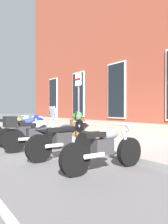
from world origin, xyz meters
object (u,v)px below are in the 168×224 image
(parking_sign, at_px, (78,96))
(motorcycle_yellow_naked, at_px, (13,128))
(motorcycle_black_sport, at_px, (66,137))
(barrel_planter, at_px, (78,125))
(motorcycle_blue_sport, at_px, (27,129))
(motorcycle_silver_touring, at_px, (33,132))
(motorcycle_grey_naked, at_px, (105,148))

(parking_sign, bearing_deg, motorcycle_yellow_naked, -147.28)
(motorcycle_black_sport, bearing_deg, motorcycle_yellow_naked, -178.94)
(motorcycle_yellow_naked, xyz_separation_m, parking_sign, (2.48, 1.59, 1.21))
(motorcycle_yellow_naked, height_order, motorcycle_black_sport, motorcycle_yellow_naked)
(motorcycle_black_sport, xyz_separation_m, barrel_planter, (-3.30, 2.28, 0.03))
(parking_sign, bearing_deg, motorcycle_black_sport, -37.94)
(motorcycle_yellow_naked, xyz_separation_m, motorcycle_blue_sport, (1.61, 0.01, 0.08))
(motorcycle_silver_touring, height_order, parking_sign, parking_sign)
(motorcycle_yellow_naked, distance_m, parking_sign, 3.18)
(motorcycle_yellow_naked, height_order, motorcycle_grey_naked, motorcycle_yellow_naked)
(barrel_planter, bearing_deg, motorcycle_black_sport, -34.59)
(motorcycle_blue_sport, distance_m, motorcycle_silver_touring, 1.32)
(motorcycle_yellow_naked, height_order, parking_sign, parking_sign)
(motorcycle_yellow_naked, relative_size, motorcycle_black_sport, 0.99)
(motorcycle_blue_sport, bearing_deg, parking_sign, 61.17)
(motorcycle_grey_naked, bearing_deg, parking_sign, 157.41)
(motorcycle_silver_touring, bearing_deg, motorcycle_black_sport, 11.88)
(motorcycle_grey_naked, bearing_deg, motorcycle_black_sport, -177.24)
(motorcycle_grey_naked, xyz_separation_m, barrel_planter, (-4.82, 2.21, 0.11))
(motorcycle_yellow_naked, height_order, barrel_planter, barrel_planter)
(motorcycle_blue_sport, bearing_deg, barrel_planter, 102.00)
(motorcycle_blue_sport, relative_size, motorcycle_black_sport, 0.95)
(motorcycle_silver_touring, bearing_deg, parking_sign, 103.06)
(motorcycle_silver_touring, distance_m, motorcycle_grey_naked, 3.06)
(motorcycle_black_sport, distance_m, parking_sign, 2.72)
(motorcycle_silver_touring, height_order, motorcycle_grey_naked, motorcycle_silver_touring)
(motorcycle_silver_touring, xyz_separation_m, motorcycle_black_sport, (1.51, 0.32, -0.01))
(barrel_planter, bearing_deg, motorcycle_yellow_naked, -115.20)
(motorcycle_silver_touring, distance_m, barrel_planter, 3.16)
(motorcycle_silver_touring, distance_m, motorcycle_black_sport, 1.55)
(motorcycle_black_sport, bearing_deg, motorcycle_blue_sport, -178.63)
(motorcycle_silver_touring, xyz_separation_m, parking_sign, (-0.42, 1.83, 1.14))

